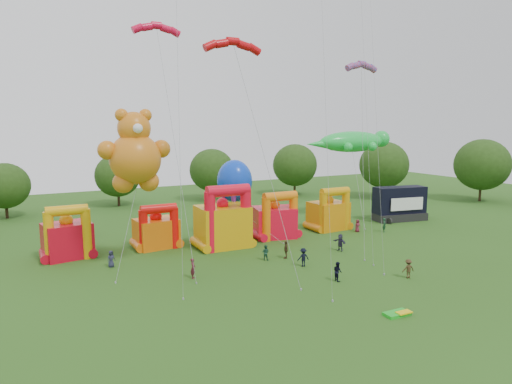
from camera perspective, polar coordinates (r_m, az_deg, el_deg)
name	(u,v)px	position (r m, az deg, el deg)	size (l,w,h in m)	color
ground	(413,330)	(34.69, 19.00, -15.98)	(160.00, 160.00, 0.00)	#295016
tree_ring	(397,242)	(32.22, 17.23, -5.99)	(126.29, 128.42, 12.07)	#352314
bouncy_castle_0	(67,237)	(52.39, -22.50, -5.26)	(5.18, 4.44, 5.85)	red
bouncy_castle_1	(157,230)	(53.77, -12.30, -4.71)	(4.91, 4.12, 5.23)	orange
bouncy_castle_2	(224,223)	(52.75, -4.07, -3.90)	(5.79, 4.70, 7.43)	orange
bouncy_castle_3	(275,220)	(57.24, 2.42, -3.46)	(5.78, 5.05, 5.94)	red
bouncy_castle_4	(329,213)	(62.24, 9.15, -2.62)	(5.03, 4.17, 5.85)	orange
stage_trailer	(400,204)	(70.55, 17.52, -1.44)	(8.16, 4.22, 5.04)	black
teddy_bear_kite	(132,180)	(44.55, -15.22, 1.40)	(6.88, 5.84, 15.64)	orange
gecko_kite	(356,171)	(67.74, 12.42, 2.53)	(15.18, 10.44, 13.19)	green
octopus_kite	(245,202)	(56.32, -1.39, -1.22)	(5.91, 8.24, 9.83)	blue
parafoil_kites	(275,158)	(42.21, 2.35, 4.24)	(25.17, 13.69, 24.45)	red
diamond_kites	(313,104)	(42.18, 7.20, 10.91)	(22.47, 12.55, 34.90)	red
folded_kite_bundle	(398,314)	(36.66, 17.30, -14.30)	(2.02, 1.14, 0.31)	green
spectator_0	(111,259)	(47.96, -17.66, -7.97)	(0.82, 0.54, 1.69)	#25273E
spectator_1	(193,268)	(42.94, -7.88, -9.43)	(0.69, 0.46, 1.90)	#511721
spectator_2	(265,252)	(48.05, 1.19, -7.57)	(0.79, 0.62, 1.63)	#1B4432
spectator_3	(303,257)	(46.17, 5.92, -8.12)	(1.21, 0.70, 1.88)	black
spectator_4	(286,250)	(48.72, 3.77, -7.21)	(1.10, 0.46, 1.88)	#442F1B
spectator_5	(340,242)	(52.27, 10.48, -6.21)	(1.80, 0.57, 1.94)	#2E2944
spectator_6	(358,226)	(61.74, 12.58, -4.14)	(0.81, 0.53, 1.66)	maroon
spectator_7	(384,225)	(62.50, 15.75, -4.00)	(0.68, 0.45, 1.87)	#183E26
spectator_8	(338,271)	(42.58, 10.16, -9.73)	(0.86, 0.67, 1.77)	black
spectator_9	(408,269)	(44.89, 18.50, -9.07)	(1.16, 0.67, 1.80)	#3D2E18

